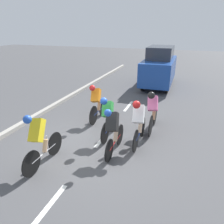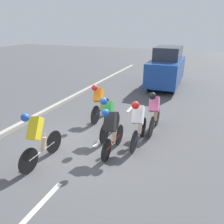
# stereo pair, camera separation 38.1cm
# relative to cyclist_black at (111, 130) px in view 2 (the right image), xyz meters

# --- Properties ---
(ground_plane) EXTENTS (60.00, 60.00, 0.00)m
(ground_plane) POSITION_rel_cyclist_black_xyz_m (0.60, -0.27, -0.75)
(ground_plane) COLOR #4C4C4F
(lane_stripe_near) EXTENTS (0.12, 1.40, 0.01)m
(lane_stripe_near) POSITION_rel_cyclist_black_xyz_m (0.60, 2.41, -0.75)
(lane_stripe_near) COLOR white
(lane_stripe_near) RESTS_ON ground
(lane_stripe_mid) EXTENTS (0.12, 1.40, 0.01)m
(lane_stripe_mid) POSITION_rel_cyclist_black_xyz_m (0.60, -0.79, -0.75)
(lane_stripe_mid) COLOR white
(lane_stripe_mid) RESTS_ON ground
(lane_stripe_far) EXTENTS (0.12, 1.40, 0.01)m
(lane_stripe_far) POSITION_rel_cyclist_black_xyz_m (0.60, -3.99, -0.75)
(lane_stripe_far) COLOR white
(lane_stripe_far) RESTS_ON ground
(curb) EXTENTS (0.20, 26.56, 0.14)m
(curb) POSITION_rel_cyclist_black_xyz_m (3.80, -0.79, -0.68)
(curb) COLOR #A8A399
(curb) RESTS_ON ground
(cyclist_black) EXTENTS (0.41, 1.63, 1.45)m
(cyclist_black) POSITION_rel_cyclist_black_xyz_m (0.00, 0.00, 0.00)
(cyclist_black) COLOR black
(cyclist_black) RESTS_ON ground
(cyclist_pink) EXTENTS (0.40, 1.69, 1.49)m
(cyclist_pink) POSITION_rel_cyclist_black_xyz_m (-0.82, -1.84, 0.03)
(cyclist_pink) COLOR black
(cyclist_pink) RESTS_ON ground
(cyclist_orange) EXTENTS (0.40, 1.67, 1.48)m
(cyclist_orange) POSITION_rel_cyclist_black_xyz_m (1.35, -2.04, 0.01)
(cyclist_orange) COLOR black
(cyclist_orange) RESTS_ON ground
(cyclist_yellow) EXTENTS (0.41, 1.71, 1.53)m
(cyclist_yellow) POSITION_rel_cyclist_black_xyz_m (1.59, 1.19, 0.04)
(cyclist_yellow) COLOR black
(cyclist_yellow) RESTS_ON ground
(cyclist_white) EXTENTS (0.38, 1.70, 1.51)m
(cyclist_white) POSITION_rel_cyclist_black_xyz_m (-0.57, -0.73, 0.04)
(cyclist_white) COLOR black
(cyclist_white) RESTS_ON ground
(cyclist_green) EXTENTS (0.41, 1.65, 1.46)m
(cyclist_green) POSITION_rel_cyclist_black_xyz_m (0.45, -0.85, 0.01)
(cyclist_green) COLOR black
(cyclist_green) RESTS_ON ground
(support_car) EXTENTS (1.70, 4.14, 2.34)m
(support_car) POSITION_rel_cyclist_black_xyz_m (-0.16, -8.11, 0.40)
(support_car) COLOR black
(support_car) RESTS_ON ground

